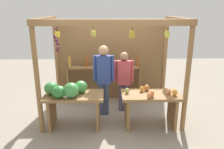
{
  "coord_description": "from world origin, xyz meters",
  "views": [
    {
      "loc": [
        -0.11,
        -4.95,
        2.49
      ],
      "look_at": [
        0.0,
        -0.17,
        1.04
      ],
      "focal_mm": 34.89,
      "sensor_mm": 36.0,
      "label": 1
    }
  ],
  "objects": [
    {
      "name": "ground_plane",
      "position": [
        0.0,
        0.0,
        0.0
      ],
      "size": [
        12.0,
        12.0,
        0.0
      ],
      "primitive_type": "plane",
      "color": "gray",
      "rests_on": "ground"
    },
    {
      "name": "fruit_counter_left",
      "position": [
        -0.89,
        -0.68,
        0.71
      ],
      "size": [
        1.25,
        0.68,
        1.06
      ],
      "color": "olive",
      "rests_on": "ground"
    },
    {
      "name": "vendor_man",
      "position": [
        -0.19,
        -0.12,
        1.03
      ],
      "size": [
        0.48,
        0.23,
        1.7
      ],
      "rotation": [
        0.0,
        0.0,
        -0.06
      ],
      "color": "#415177",
      "rests_on": "ground"
    },
    {
      "name": "fruit_counter_right",
      "position": [
        0.82,
        -0.66,
        0.56
      ],
      "size": [
        1.25,
        0.65,
        0.89
      ],
      "color": "olive",
      "rests_on": "ground"
    },
    {
      "name": "bottle_shelf_unit",
      "position": [
        -0.2,
        0.65,
        0.77
      ],
      "size": [
        1.98,
        0.22,
        1.32
      ],
      "color": "olive",
      "rests_on": "ground"
    },
    {
      "name": "vendor_woman",
      "position": [
        0.29,
        0.1,
        0.89
      ],
      "size": [
        0.48,
        0.2,
        1.5
      ],
      "rotation": [
        0.0,
        0.0,
        0.09
      ],
      "color": "#554766",
      "rests_on": "ground"
    },
    {
      "name": "market_stall",
      "position": [
        -0.0,
        0.4,
        1.34
      ],
      "size": [
        3.09,
        1.85,
        2.3
      ],
      "color": "olive",
      "rests_on": "ground"
    }
  ]
}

